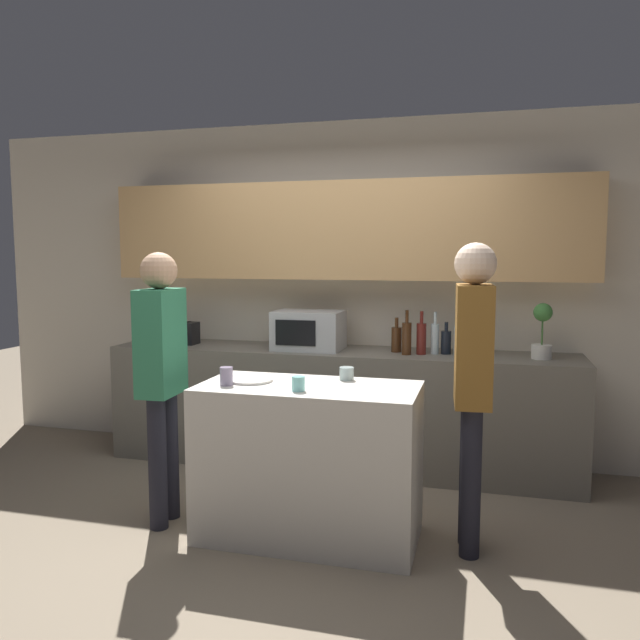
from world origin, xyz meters
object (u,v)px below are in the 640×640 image
at_px(potted_plant, 542,331).
at_px(bottle_3, 435,338).
at_px(microwave, 309,330).
at_px(cup_0, 298,384).
at_px(bottle_1, 407,338).
at_px(bottle_5, 458,340).
at_px(bottle_0, 396,339).
at_px(cup_2, 347,374).
at_px(bottle_6, 471,342).
at_px(person_left, 473,370).
at_px(person_center, 161,364).
at_px(bottle_2, 421,338).
at_px(bottle_4, 446,342).
at_px(cup_1, 226,376).
at_px(toaster, 181,333).
at_px(plate_on_island, 251,380).

xyz_separation_m(potted_plant, bottle_3, (-0.75, 0.02, -0.08)).
xyz_separation_m(microwave, bottle_3, (0.96, 0.02, -0.03)).
xyz_separation_m(potted_plant, cup_0, (-1.37, -1.40, -0.17)).
distance_m(bottle_1, bottle_5, 0.38).
xyz_separation_m(bottle_0, cup_2, (-0.14, -1.08, -0.07)).
relative_size(bottle_1, bottle_6, 1.19).
distance_m(cup_2, person_left, 0.75).
bearing_deg(person_center, person_left, 90.78).
distance_m(cup_0, person_center, 0.90).
relative_size(bottle_2, bottle_4, 1.35).
height_order(potted_plant, bottle_1, potted_plant).
relative_size(potted_plant, cup_2, 4.54).
relative_size(potted_plant, bottle_5, 1.32).
xyz_separation_m(cup_1, person_center, (-0.45, 0.07, 0.03)).
xyz_separation_m(toaster, bottle_0, (1.77, 0.04, 0.01)).
xyz_separation_m(microwave, bottle_0, (0.68, 0.04, -0.05)).
bearing_deg(bottle_3, cup_2, -112.12).
bearing_deg(bottle_5, bottle_0, 175.74).
height_order(potted_plant, bottle_0, potted_plant).
bearing_deg(person_left, potted_plant, -25.37).
bearing_deg(cup_1, microwave, 85.91).
bearing_deg(person_center, bottle_5, 124.60).
bearing_deg(bottle_1, bottle_2, 24.84).
distance_m(person_left, person_center, 1.82).
relative_size(bottle_1, cup_1, 3.14).
distance_m(microwave, toaster, 1.09).
bearing_deg(toaster, person_center, -67.29).
relative_size(cup_2, person_left, 0.05).
distance_m(bottle_4, cup_0, 1.61).
bearing_deg(microwave, potted_plant, 0.05).
height_order(potted_plant, plate_on_island, potted_plant).
bearing_deg(plate_on_island, cup_1, -123.95).
xyz_separation_m(bottle_3, cup_1, (-1.06, -1.39, -0.08)).
bearing_deg(bottle_6, bottle_2, -177.73).
bearing_deg(bottle_4, bottle_6, -15.42).
relative_size(bottle_6, plate_on_island, 1.06).
relative_size(potted_plant, bottle_3, 1.27).
relative_size(bottle_5, cup_0, 3.67).
xyz_separation_m(toaster, potted_plant, (2.80, 0.00, 0.11)).
height_order(toaster, bottle_5, bottle_5).
bearing_deg(person_center, microwave, 153.85).
bearing_deg(person_center, potted_plant, 116.71).
height_order(bottle_2, bottle_3, bottle_2).
xyz_separation_m(bottle_5, bottle_6, (0.09, -0.01, -0.01)).
height_order(potted_plant, cup_0, potted_plant).
height_order(bottle_1, cup_2, bottle_1).
bearing_deg(bottle_0, person_left, -64.08).
bearing_deg(bottle_3, cup_0, -113.53).
relative_size(bottle_4, person_left, 0.14).
relative_size(bottle_1, person_left, 0.19).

